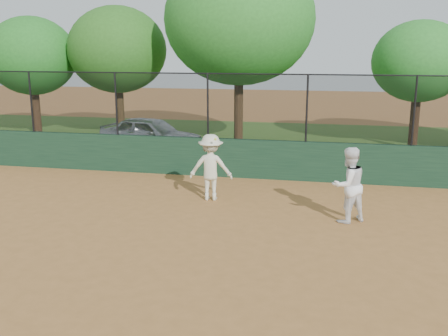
% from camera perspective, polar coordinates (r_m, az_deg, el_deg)
% --- Properties ---
extents(ground, '(80.00, 80.00, 0.00)m').
position_cam_1_polar(ground, '(10.16, -7.05, -9.23)').
color(ground, '#A56B35').
rests_on(ground, ground).
extents(back_wall, '(26.00, 0.20, 1.20)m').
position_cam_1_polar(back_wall, '(15.53, -0.03, 1.19)').
color(back_wall, '#1B3C25').
rests_on(back_wall, ground).
extents(grass_strip, '(36.00, 12.00, 0.01)m').
position_cam_1_polar(grass_strip, '(21.44, 3.26, 2.97)').
color(grass_strip, '#2E5119').
rests_on(grass_strip, ground).
extents(parked_car, '(4.30, 2.44, 1.38)m').
position_cam_1_polar(parked_car, '(19.40, -8.36, 3.79)').
color(parked_car, '#AAB0B4').
rests_on(parked_car, ground).
extents(player_second, '(1.08, 1.04, 1.75)m').
position_cam_1_polar(player_second, '(11.74, 14.01, -1.89)').
color(player_second, white).
rests_on(player_second, ground).
extents(player_main, '(1.19, 0.82, 1.75)m').
position_cam_1_polar(player_main, '(13.08, -1.52, 0.08)').
color(player_main, beige).
rests_on(player_main, ground).
extents(fence_assembly, '(26.00, 0.06, 2.00)m').
position_cam_1_polar(fence_assembly, '(15.27, -0.13, 7.20)').
color(fence_assembly, black).
rests_on(fence_assembly, back_wall).
extents(tree_0, '(3.94, 3.58, 5.30)m').
position_cam_1_polar(tree_0, '(23.94, -21.13, 11.84)').
color(tree_0, '#472B19').
rests_on(tree_0, ground).
extents(tree_1, '(4.26, 3.88, 5.71)m').
position_cam_1_polar(tree_1, '(22.44, -12.12, 13.05)').
color(tree_1, '#473118').
rests_on(tree_1, ground).
extents(tree_2, '(5.82, 5.29, 7.52)m').
position_cam_1_polar(tree_2, '(19.99, 1.75, 16.59)').
color(tree_2, '#462E19').
rests_on(tree_2, ground).
extents(tree_3, '(3.61, 3.28, 4.99)m').
position_cam_1_polar(tree_3, '(20.94, 21.45, 11.24)').
color(tree_3, '#3D2414').
rests_on(tree_3, ground).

